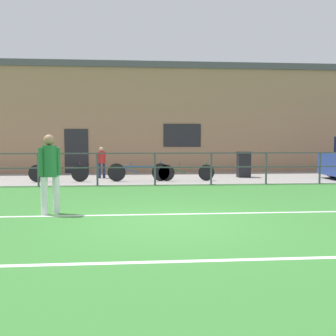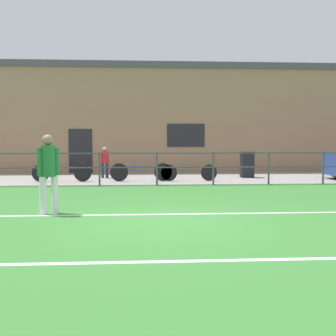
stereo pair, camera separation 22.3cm
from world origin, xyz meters
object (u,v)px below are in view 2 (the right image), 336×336
Objects in this scene: bicycle_parked_3 at (62,173)px; bicycle_parked_1 at (141,172)px; bicycle_parked_2 at (189,172)px; trash_bin_0 at (247,164)px; spectator_child at (105,160)px; player_striker at (48,169)px.

bicycle_parked_1 is at bearing 0.00° from bicycle_parked_3.
trash_bin_0 is (2.59, 1.21, 0.22)m from bicycle_parked_2.
bicycle_parked_1 is 2.99m from bicycle_parked_3.
spectator_child reaches higher than bicycle_parked_1.
player_striker is 9.82m from trash_bin_0.
player_striker reaches higher than bicycle_parked_3.
spectator_child is 0.59× the size of bicycle_parked_2.
bicycle_parked_2 is (1.83, -0.00, -0.03)m from bicycle_parked_1.
player_striker is at bearing -121.02° from bicycle_parked_2.
bicycle_parked_1 reaches higher than bicycle_parked_2.
trash_bin_0 is (5.93, -0.11, -0.19)m from spectator_child.
trash_bin_0 reaches higher than bicycle_parked_2.
bicycle_parked_2 is 0.98× the size of bicycle_parked_3.
trash_bin_0 is at bearing 20.61° from player_striker.
bicycle_parked_1 is (1.51, -1.32, -0.37)m from spectator_child.
spectator_child is 0.55× the size of bicycle_parked_1.
bicycle_parked_3 is (-1.06, 6.26, -0.61)m from player_striker.
spectator_child reaches higher than bicycle_parked_3.
bicycle_parked_1 is at bearing 43.85° from player_striker.
bicycle_parked_1 is at bearing -164.71° from trash_bin_0.
player_striker is 1.34× the size of spectator_child.
bicycle_parked_1 is 4.59m from trash_bin_0.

